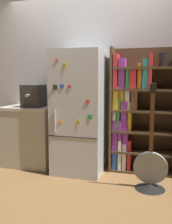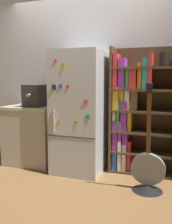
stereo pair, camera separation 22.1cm
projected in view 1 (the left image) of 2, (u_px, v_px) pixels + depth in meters
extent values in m
plane|color=olive|center=(78.00, 173.00, 3.48)|extent=(16.00, 16.00, 0.00)
cube|color=silver|center=(87.00, 79.00, 3.76)|extent=(8.00, 0.05, 2.60)
cube|color=silver|center=(80.00, 112.00, 3.47)|extent=(0.67, 0.68, 1.67)
cube|color=#333333|center=(72.00, 137.00, 3.19)|extent=(0.65, 0.01, 0.01)
cube|color=#B2B2B7|center=(55.00, 121.00, 3.21)|extent=(0.02, 0.02, 0.30)
cube|color=blue|center=(62.00, 86.00, 3.14)|extent=(0.05, 0.01, 0.05)
cube|color=yellow|center=(78.00, 122.00, 3.14)|extent=(0.05, 0.02, 0.05)
cube|color=red|center=(69.00, 87.00, 3.11)|extent=(0.04, 0.01, 0.04)
cube|color=orange|center=(60.00, 122.00, 3.20)|extent=(0.04, 0.01, 0.04)
cube|color=red|center=(57.00, 60.00, 3.11)|extent=(0.03, 0.01, 0.03)
cube|color=black|center=(55.00, 87.00, 3.16)|extent=(0.06, 0.02, 0.06)
cube|color=green|center=(90.00, 117.00, 3.09)|extent=(0.06, 0.01, 0.06)
cube|color=yellow|center=(64.00, 66.00, 3.09)|extent=(0.06, 0.02, 0.06)
cube|color=red|center=(88.00, 102.00, 3.07)|extent=(0.05, 0.01, 0.05)
cube|color=#4C3823|center=(112.00, 110.00, 3.53)|extent=(0.03, 0.32, 1.72)
cube|color=#4C3823|center=(145.00, 110.00, 3.55)|extent=(0.92, 0.03, 1.72)
cube|color=#4C3823|center=(142.00, 170.00, 3.52)|extent=(0.86, 0.29, 0.03)
cube|color=#4C3823|center=(143.00, 152.00, 3.48)|extent=(0.86, 0.29, 0.03)
cube|color=#4C3823|center=(144.00, 132.00, 3.44)|extent=(0.86, 0.29, 0.03)
cube|color=#4C3823|center=(144.00, 111.00, 3.41)|extent=(0.86, 0.29, 0.03)
cube|color=#4C3823|center=(145.00, 90.00, 3.37)|extent=(0.86, 0.29, 0.03)
cube|color=#4C3823|center=(146.00, 68.00, 3.33)|extent=(0.86, 0.29, 0.03)
cube|color=#2D59B2|center=(115.00, 155.00, 3.58)|extent=(0.07, 0.24, 0.36)
cube|color=silver|center=(121.00, 153.00, 3.57)|extent=(0.05, 0.27, 0.42)
cube|color=silver|center=(125.00, 155.00, 3.56)|extent=(0.06, 0.25, 0.37)
cube|color=red|center=(129.00, 154.00, 3.54)|extent=(0.05, 0.22, 0.42)
cube|color=purple|center=(116.00, 134.00, 3.56)|extent=(0.07, 0.26, 0.43)
cube|color=purple|center=(121.00, 135.00, 3.53)|extent=(0.04, 0.25, 0.43)
cube|color=purple|center=(126.00, 137.00, 3.51)|extent=(0.07, 0.22, 0.36)
cube|color=silver|center=(115.00, 118.00, 3.53)|extent=(0.04, 0.26, 0.31)
cube|color=#338C3F|center=(119.00, 114.00, 3.51)|extent=(0.04, 0.27, 0.44)
cube|color=purple|center=(125.00, 115.00, 3.49)|extent=(0.08, 0.26, 0.40)
cube|color=gold|center=(130.00, 116.00, 3.47)|extent=(0.05, 0.21, 0.40)
cube|color=gold|center=(117.00, 98.00, 3.49)|extent=(0.07, 0.26, 0.31)
cube|color=gold|center=(122.00, 96.00, 3.47)|extent=(0.07, 0.22, 0.38)
cube|color=silver|center=(128.00, 98.00, 3.44)|extent=(0.06, 0.21, 0.32)
cube|color=brown|center=(135.00, 99.00, 3.41)|extent=(0.09, 0.21, 0.31)
cube|color=red|center=(116.00, 72.00, 3.44)|extent=(0.06, 0.27, 0.47)
cube|color=purple|center=(122.00, 74.00, 3.42)|extent=(0.09, 0.22, 0.41)
cube|color=#338C3F|center=(128.00, 78.00, 3.41)|extent=(0.04, 0.24, 0.29)
cube|color=red|center=(134.00, 78.00, 3.40)|extent=(0.09, 0.27, 0.29)
cube|color=orange|center=(140.00, 76.00, 3.37)|extent=(0.05, 0.24, 0.34)
cube|color=teal|center=(146.00, 74.00, 3.34)|extent=(0.07, 0.28, 0.39)
cube|color=red|center=(151.00, 71.00, 3.31)|extent=(0.04, 0.27, 0.47)
cylinder|color=black|center=(163.00, 60.00, 3.26)|extent=(0.10, 0.10, 0.18)
cube|color=#BCB7A8|center=(31.00, 137.00, 3.78)|extent=(0.75, 0.58, 0.85)
cube|color=beige|center=(30.00, 108.00, 3.73)|extent=(0.77, 0.60, 0.04)
cube|color=#38332D|center=(34.00, 96.00, 3.63)|extent=(0.28, 0.31, 0.32)
cylinder|color=#A5A39E|center=(27.00, 96.00, 3.45)|extent=(0.04, 0.06, 0.04)
cone|color=black|center=(150.00, 186.00, 2.96)|extent=(0.36, 0.36, 0.06)
cylinder|color=gray|center=(150.00, 168.00, 2.93)|extent=(0.40, 0.10, 0.40)
cube|color=brown|center=(152.00, 123.00, 2.79)|extent=(0.04, 0.12, 0.68)
cube|color=black|center=(153.00, 88.00, 2.68)|extent=(0.07, 0.04, 0.11)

